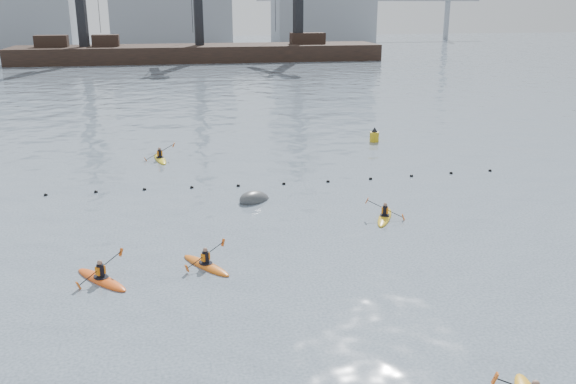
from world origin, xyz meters
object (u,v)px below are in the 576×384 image
Objects in this scene: nav_buoy at (374,137)px; kayaker_2 at (101,279)px; kayaker_0 at (206,264)px; kayaker_5 at (160,158)px; mooring_buoy at (255,200)px; kayaker_3 at (385,217)px.

kayaker_2 is at bearing -130.37° from nav_buoy.
kayaker_5 is at bearing 62.35° from kayaker_0.
kayaker_5 is at bearing 44.56° from kayaker_2.
mooring_buoy is (5.75, -11.15, -0.10)m from kayaker_5.
nav_buoy is (5.58, 18.59, 0.34)m from kayaker_3.
mooring_buoy is at bearing -73.31° from kayaker_5.
kayaker_3 is at bearing -33.97° from mooring_buoy.
nav_buoy is at bearing 10.38° from kayaker_2.
kayaker_3 is (10.19, 4.63, -0.00)m from kayaker_0.
kayaker_2 reaches higher than mooring_buoy.
kayaker_3 is 20.01m from kayaker_5.
kayaker_0 is 9.79m from mooring_buoy.
kayaker_3 reaches higher than mooring_buoy.
kayaker_0 reaches higher than mooring_buoy.
mooring_buoy is 1.64× the size of nav_buoy.
kayaker_5 reaches higher than kayaker_0.
kayaker_5 is (2.27, 20.97, -0.00)m from kayaker_2.
kayaker_2 is 31.35m from nav_buoy.
nav_buoy is at bearing 21.80° from kayaker_0.
kayaker_5 is (-2.26, 20.30, 0.00)m from kayaker_0.
kayaker_0 is 2.14× the size of nav_buoy.
kayaker_0 is at bearing -124.18° from nav_buoy.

